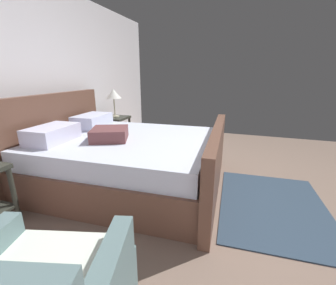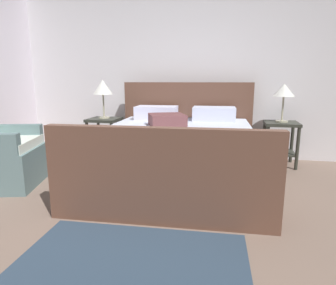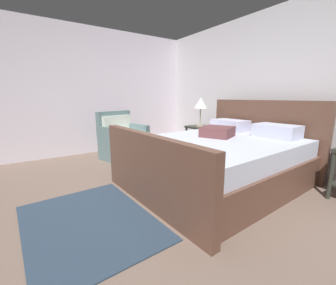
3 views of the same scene
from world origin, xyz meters
TOP-DOWN VIEW (x-y plane):
  - ground_plane at (0.00, 0.00)m, footprint 5.76×5.23m
  - wall_back at (0.00, 2.68)m, footprint 5.88×0.12m
  - wall_side_left at (-2.94, 0.00)m, footprint 0.12×5.35m
  - bed at (-0.17, 1.39)m, footprint 1.98×2.34m
  - nightstand_left at (-1.42, 2.16)m, footprint 0.44×0.44m
  - table_lamp_left at (-1.42, 2.16)m, footprint 0.28×0.28m
  - armchair at (-2.07, 0.78)m, footprint 0.89×0.89m
  - area_rug at (-0.17, -0.38)m, footprint 1.54×1.15m

SIDE VIEW (x-z plane):
  - ground_plane at x=0.00m, z-range -0.02..0.00m
  - area_rug at x=-0.17m, z-range 0.00..0.01m
  - bed at x=-0.17m, z-range -0.22..0.91m
  - armchair at x=-2.07m, z-range -0.10..0.80m
  - nightstand_left at x=-1.42m, z-range 0.10..0.70m
  - table_lamp_left at x=-1.42m, z-range 0.76..1.32m
  - wall_back at x=0.00m, z-range 0.00..2.54m
  - wall_side_left at x=-2.94m, z-range 0.00..2.54m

